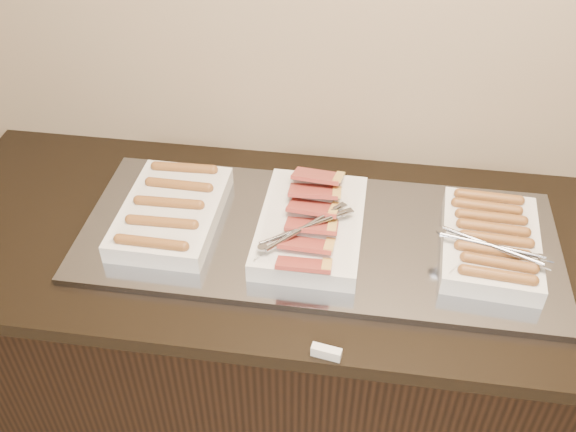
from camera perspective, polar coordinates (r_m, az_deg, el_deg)
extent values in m
cube|color=black|center=(1.99, 2.27, -12.16)|extent=(2.00, 0.70, 0.86)
cube|color=black|center=(1.65, 2.68, -2.63)|extent=(2.06, 0.76, 0.04)
cube|color=gray|center=(1.63, 2.68, -1.86)|extent=(1.20, 0.50, 0.02)
cube|color=silver|center=(1.67, -10.31, 0.32)|extent=(0.25, 0.36, 0.05)
cylinder|color=brown|center=(1.55, -12.07, -2.32)|extent=(0.16, 0.03, 0.03)
cylinder|color=brown|center=(1.60, -11.16, -0.53)|extent=(0.16, 0.03, 0.03)
cylinder|color=brown|center=(1.66, -10.55, 1.18)|extent=(0.16, 0.03, 0.03)
cylinder|color=brown|center=(1.71, -9.66, 2.75)|extent=(0.16, 0.03, 0.03)
cylinder|color=brown|center=(1.77, -9.21, 4.25)|extent=(0.16, 0.03, 0.03)
cube|color=silver|center=(1.61, 2.05, -0.87)|extent=(0.26, 0.38, 0.05)
cube|color=#9F333A|center=(1.48, 1.48, -4.10)|extent=(0.13, 0.09, 0.04)
cube|color=#9F333A|center=(1.52, 1.69, -2.38)|extent=(0.13, 0.09, 0.04)
cube|color=#9F333A|center=(1.56, 2.15, -0.78)|extent=(0.13, 0.09, 0.04)
cube|color=#9F333A|center=(1.61, 2.31, 0.75)|extent=(0.13, 0.10, 0.04)
cube|color=#9F333A|center=(1.66, 2.29, 2.22)|extent=(0.13, 0.09, 0.04)
cube|color=#9F333A|center=(1.70, 2.62, 3.57)|extent=(0.13, 0.10, 0.04)
cube|color=silver|center=(1.64, 17.52, -2.30)|extent=(0.25, 0.36, 0.05)
cylinder|color=brown|center=(1.51, 18.16, -5.01)|extent=(0.15, 0.04, 0.03)
cylinder|color=brown|center=(1.54, 18.27, -3.97)|extent=(0.15, 0.04, 0.03)
cylinder|color=brown|center=(1.57, 17.73, -2.91)|extent=(0.15, 0.04, 0.03)
cylinder|color=brown|center=(1.60, 18.03, -1.97)|extent=(0.15, 0.03, 0.03)
cylinder|color=brown|center=(1.63, 17.78, -1.01)|extent=(0.15, 0.04, 0.03)
cylinder|color=brown|center=(1.66, 17.62, -0.09)|extent=(0.15, 0.03, 0.03)
cylinder|color=brown|center=(1.69, 17.25, 0.81)|extent=(0.15, 0.04, 0.03)
cylinder|color=brown|center=(1.72, 17.44, 1.63)|extent=(0.15, 0.03, 0.03)
cube|color=silver|center=(1.38, 3.43, -12.00)|extent=(0.07, 0.03, 0.03)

